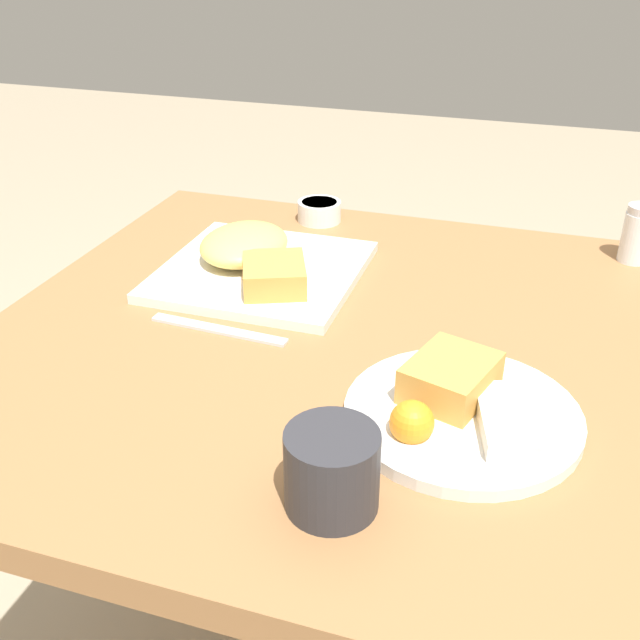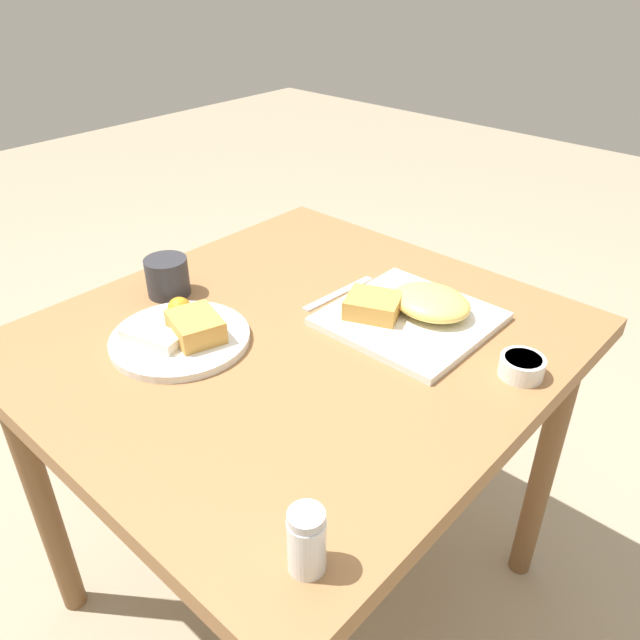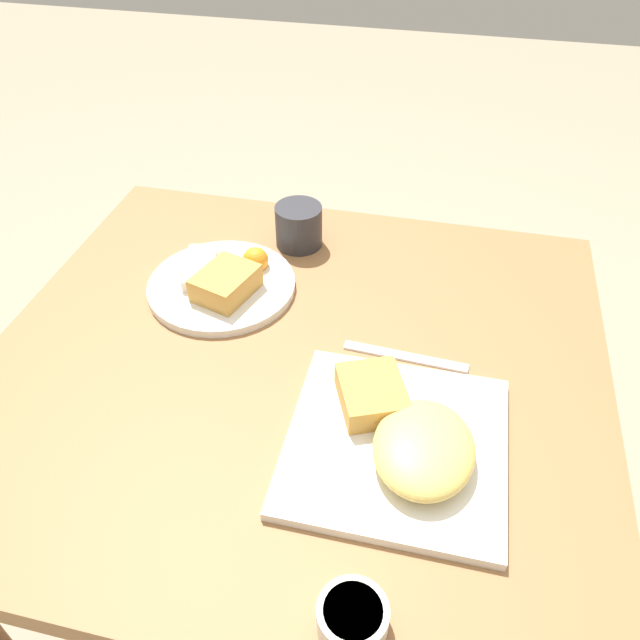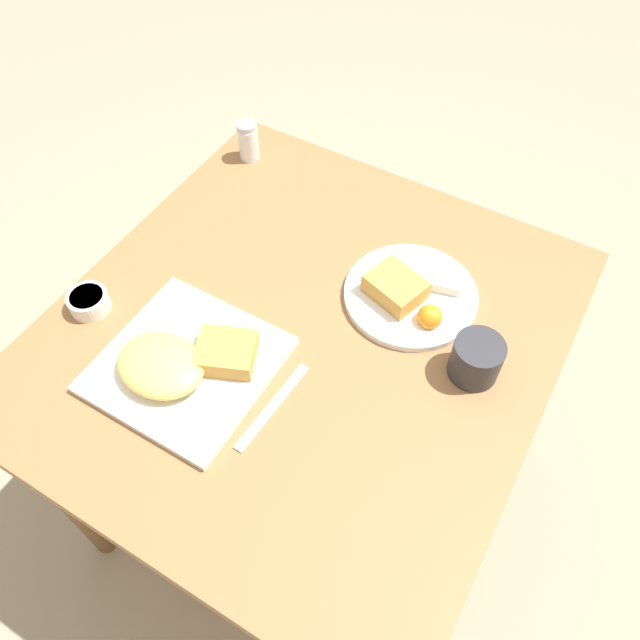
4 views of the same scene
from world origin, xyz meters
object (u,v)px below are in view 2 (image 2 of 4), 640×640
object	(u,v)px
plate_oval_far	(182,334)
sauce_ramekin	(522,366)
plate_square_near	(413,311)
coffee_mug	(167,277)
butter_knife	(339,293)
salt_shaker	(307,544)

from	to	relation	value
plate_oval_far	sauce_ramekin	world-z (taller)	plate_oval_far
plate_square_near	coffee_mug	bearing A→B (deg)	29.96
sauce_ramekin	butter_knife	distance (m)	0.39
plate_oval_far	salt_shaker	size ratio (longest dim) A/B	2.81
sauce_ramekin	coffee_mug	world-z (taller)	coffee_mug
coffee_mug	sauce_ramekin	bearing A→B (deg)	-161.18
plate_oval_far	butter_knife	distance (m)	0.33
coffee_mug	salt_shaker	bearing A→B (deg)	156.57
butter_knife	coffee_mug	distance (m)	0.34
salt_shaker	coffee_mug	xyz separation A→B (m)	(0.63, -0.27, 0.00)
sauce_ramekin	coffee_mug	distance (m)	0.68
plate_oval_far	butter_knife	world-z (taller)	plate_oval_far
salt_shaker	plate_oval_far	bearing A→B (deg)	-21.38
plate_oval_far	butter_knife	bearing A→B (deg)	-106.57
coffee_mug	plate_square_near	bearing A→B (deg)	-150.04
plate_square_near	sauce_ramekin	distance (m)	0.23
sauce_ramekin	coffee_mug	bearing A→B (deg)	18.82
plate_square_near	plate_oval_far	bearing A→B (deg)	51.76
coffee_mug	plate_oval_far	bearing A→B (deg)	150.78
salt_shaker	butter_knife	world-z (taller)	salt_shaker
sauce_ramekin	salt_shaker	xyz separation A→B (m)	(0.01, 0.49, 0.02)
plate_square_near	butter_knife	bearing A→B (deg)	5.36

